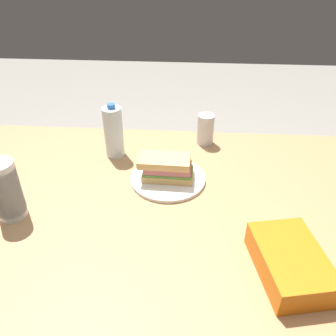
{
  "coord_description": "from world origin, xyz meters",
  "views": [
    {
      "loc": [
        -0.03,
        0.85,
        1.48
      ],
      "look_at": [
        0.04,
        -0.12,
        0.83
      ],
      "focal_mm": 37.16,
      "sensor_mm": 36.0,
      "label": 1
    }
  ],
  "objects": [
    {
      "name": "water_bottle_tall",
      "position": [
        0.25,
        -0.27,
        0.88
      ],
      "size": [
        0.07,
        0.07,
        0.21
      ],
      "color": "silver",
      "rests_on": "dining_table"
    },
    {
      "name": "dining_table",
      "position": [
        0.0,
        0.0,
        0.69
      ],
      "size": [
        1.6,
        0.96,
        0.78
      ],
      "color": "tan",
      "rests_on": "ground_plane"
    },
    {
      "name": "chip_bag",
      "position": [
        -0.29,
        0.25,
        0.81
      ],
      "size": [
        0.19,
        0.26,
        0.07
      ],
      "primitive_type": "cube",
      "rotation": [
        0.0,
        0.0,
        1.77
      ],
      "color": "orange",
      "rests_on": "dining_table"
    },
    {
      "name": "plastic_cup_stack",
      "position": [
        0.49,
        0.09,
        0.87
      ],
      "size": [
        0.08,
        0.08,
        0.18
      ],
      "color": "silver",
      "rests_on": "dining_table"
    },
    {
      "name": "soda_can_silver",
      "position": [
        -0.09,
        -0.39,
        0.84
      ],
      "size": [
        0.07,
        0.07,
        0.12
      ],
      "primitive_type": "cylinder",
      "color": "silver",
      "rests_on": "dining_table"
    },
    {
      "name": "paper_plate",
      "position": [
        0.04,
        -0.12,
        0.79
      ],
      "size": [
        0.26,
        0.26,
        0.01
      ],
      "primitive_type": "cylinder",
      "color": "white",
      "rests_on": "dining_table"
    },
    {
      "name": "sandwich",
      "position": [
        0.04,
        -0.12,
        0.83
      ],
      "size": [
        0.18,
        0.1,
        0.08
      ],
      "color": "#DBB26B",
      "rests_on": "paper_plate"
    }
  ]
}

